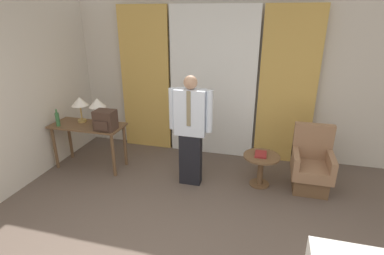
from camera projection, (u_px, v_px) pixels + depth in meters
The scene contains 13 objects.
wall_back at pixel (214, 79), 5.25m from camera, with size 10.00×0.06×2.70m.
curtain_sheer_center at pixel (212, 84), 5.15m from camera, with size 1.49×0.06×2.58m.
curtain_drape_left at pixel (145, 80), 5.45m from camera, with size 0.91×0.06×2.58m.
curtain_drape_right at pixel (287, 89), 4.86m from camera, with size 0.91×0.06×2.58m.
desk at pixel (88, 132), 4.88m from camera, with size 1.18×0.52×0.75m.
table_lamp_left at pixel (80, 103), 4.85m from camera, with size 0.27×0.27×0.42m.
table_lamp_right at pixel (97, 104), 4.78m from camera, with size 0.27×0.27×0.42m.
bottle_near_edge at pixel (57, 119), 4.75m from camera, with size 0.06×0.06×0.28m.
backpack at pixel (105, 120), 4.58m from camera, with size 0.31×0.27×0.31m.
person at pixel (191, 128), 4.30m from camera, with size 0.63×0.21×1.65m.
armchair at pixel (311, 167), 4.36m from camera, with size 0.56×0.58×0.94m.
side_table at pixel (261, 165), 4.43m from camera, with size 0.53×0.53×0.49m.
book at pixel (261, 154), 4.38m from camera, with size 0.17×0.23×0.03m.
Camera 1 is at (0.95, -1.90, 2.44)m, focal length 28.00 mm.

